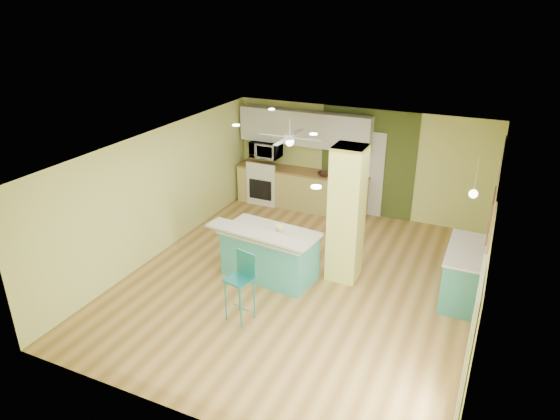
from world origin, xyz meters
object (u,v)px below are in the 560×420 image
object	(u,v)px
side_counter	(463,273)
fruit_bowl	(324,174)
bar_stool	(242,276)
peninsula	(269,253)
canister	(280,231)

from	to	relation	value
side_counter	fruit_bowl	distance (m)	4.20
side_counter	bar_stool	bearing A→B (deg)	-146.43
peninsula	canister	world-z (taller)	canister
canister	bar_stool	bearing A→B (deg)	-92.73
peninsula	fruit_bowl	bearing A→B (deg)	98.05
bar_stool	canister	bearing A→B (deg)	100.87
peninsula	fruit_bowl	size ratio (longest dim) A/B	6.24
bar_stool	fruit_bowl	world-z (taller)	bar_stool
bar_stool	fruit_bowl	bearing A→B (deg)	107.05
fruit_bowl	canister	xyz separation A→B (m)	(0.33, -3.23, 0.03)
side_counter	fruit_bowl	bearing A→B (deg)	144.46
canister	fruit_bowl	bearing A→B (deg)	95.86
peninsula	canister	distance (m)	0.57
bar_stool	canister	world-z (taller)	bar_stool
side_counter	canister	distance (m)	3.21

